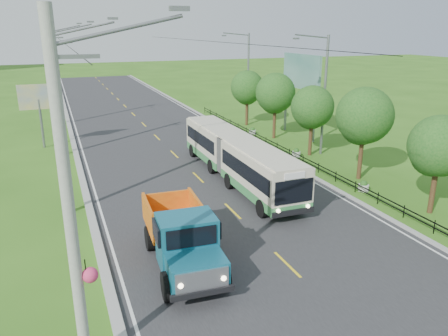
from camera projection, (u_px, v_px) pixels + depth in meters
ground at (287, 265)px, 18.26m from camera, size 240.00×240.00×0.00m
road at (168, 148)px, 36.00m from camera, size 14.00×120.00×0.02m
curb_left at (77, 156)px, 33.48m from camera, size 0.40×120.00×0.15m
curb_right at (247, 140)px, 38.46m from camera, size 0.30×120.00×0.10m
edge_line_left at (84, 156)px, 33.69m from camera, size 0.12×120.00×0.00m
edge_line_right at (242, 141)px, 38.30m from camera, size 0.12×120.00×0.00m
centre_dash at (287, 264)px, 18.25m from camera, size 0.12×2.20×0.00m
railing_right at (289, 154)px, 33.36m from camera, size 0.04×40.00×0.60m
pole_nearest at (72, 211)px, 11.24m from camera, size 3.51×0.44×10.00m
pole_near at (58, 119)px, 21.83m from camera, size 3.51×0.32×10.00m
pole_mid at (54, 90)px, 32.47m from camera, size 3.51×0.32×10.00m
pole_far at (52, 74)px, 43.11m from camera, size 3.51×0.32×10.00m
tree_second at (438, 149)px, 22.50m from camera, size 3.18×3.26×5.30m
tree_third at (364, 118)px, 27.68m from camera, size 3.60×3.62×6.00m
tree_fourth at (312, 109)px, 33.12m from camera, size 3.24×3.31×5.40m
tree_fifth at (275, 95)px, 38.36m from camera, size 3.48×3.52×5.80m
tree_back at (247, 89)px, 43.75m from camera, size 3.30×3.36×5.50m
streetlight_mid at (323, 91)px, 32.87m from camera, size 3.02×0.20×9.07m
streetlight_far at (247, 74)px, 45.29m from camera, size 3.02×0.20×9.07m
planter_near at (363, 186)px, 26.47m from camera, size 0.64×0.64×0.67m
planter_mid at (296, 153)px, 33.57m from camera, size 0.64×0.64×0.67m
planter_far at (252, 131)px, 40.67m from camera, size 0.64×0.64×0.67m
billboard_left at (39, 101)px, 35.08m from camera, size 3.00×0.20×5.20m
billboard_right at (301, 77)px, 38.63m from camera, size 0.24×6.00×7.30m
bus at (237, 155)px, 28.00m from camera, size 2.45×14.60×2.82m
dump_truck at (182, 234)px, 17.72m from camera, size 2.73×6.33×2.61m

